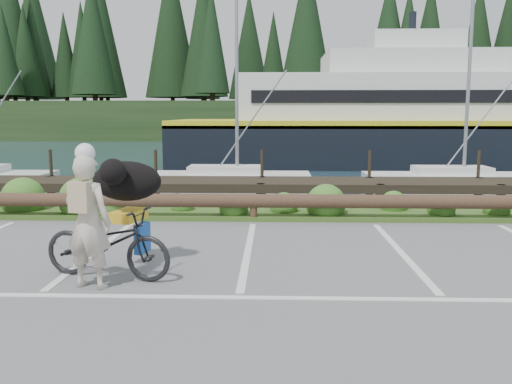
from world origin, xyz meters
TOP-DOWN VIEW (x-y plane):
  - ground at (0.00, 0.00)m, footprint 72.00×72.00m
  - harbor_backdrop at (0.40, 78.42)m, footprint 170.00×160.00m
  - vegetation_strip at (0.00, 5.30)m, footprint 34.00×1.60m
  - log_rail at (0.00, 4.60)m, footprint 32.00×0.30m
  - bicycle at (-1.93, 0.40)m, footprint 2.05×1.12m
  - cyclist at (-2.04, -0.04)m, footprint 0.74×0.57m
  - dog at (-1.78, 1.00)m, footprint 0.74×1.14m

SIDE VIEW (x-z plane):
  - harbor_backdrop at x=0.40m, z-range -15.00..15.00m
  - ground at x=0.00m, z-range 0.00..0.00m
  - log_rail at x=0.00m, z-range -0.30..0.30m
  - vegetation_strip at x=0.00m, z-range 0.00..0.10m
  - bicycle at x=-1.93m, z-range 0.00..1.02m
  - cyclist at x=-2.04m, z-range 0.00..1.80m
  - dog at x=-1.78m, z-range 1.02..1.63m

